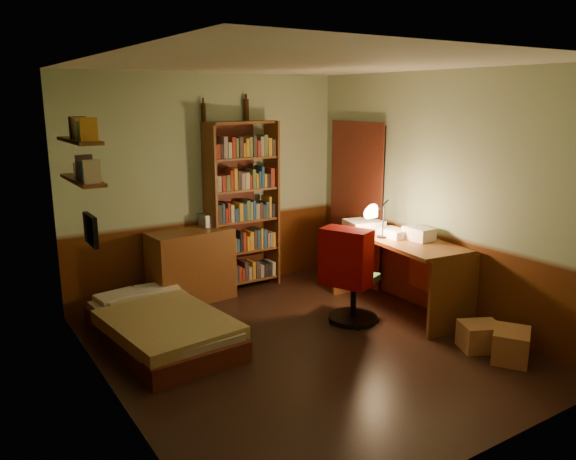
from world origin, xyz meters
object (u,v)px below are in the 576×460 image
dresser (191,266)px  mini_stereo (212,219)px  bed (161,317)px  bookshelf (243,207)px  cardboard_box_b (480,336)px  office_chair (354,273)px  desk (399,275)px  desk_lamp (383,212)px  cardboard_box_a (511,345)px

dresser → mini_stereo: mini_stereo is taller
bed → bookshelf: 1.92m
dresser → cardboard_box_b: (1.75, -2.70, -0.29)m
office_chair → dresser: bearing=103.6°
mini_stereo → cardboard_box_b: mini_stereo is taller
desk → desk_lamp: bearing=148.4°
office_chair → cardboard_box_a: bearing=-92.4°
desk → desk_lamp: (-0.16, 0.12, 0.70)m
mini_stereo → desk: (1.46, -1.68, -0.49)m
bookshelf → cardboard_box_b: size_ratio=5.71×
bed → cardboard_box_b: 3.05m
mini_stereo → desk_lamp: bearing=-53.6°
mini_stereo → office_chair: 1.88m
desk_lamp → cardboard_box_b: desk_lamp is taller
mini_stereo → cardboard_box_b: bearing=-67.0°
dresser → cardboard_box_b: bearing=-61.7°
cardboard_box_a → mini_stereo: bearing=115.0°
bed → bookshelf: bookshelf is taller
bed → bookshelf: (1.45, 1.00, 0.77)m
desk → cardboard_box_a: bearing=-84.3°
dresser → desk: (1.80, -1.55, -0.00)m
bookshelf → bed: bearing=-153.0°
office_chair → cardboard_box_b: 1.38m
desk → cardboard_box_a: desk is taller
bookshelf → office_chair: (0.45, -1.60, -0.49)m
bed → office_chair: size_ratio=1.64×
bookshelf → desk: bearing=-64.5°
bookshelf → cardboard_box_b: (1.02, -2.78, -0.90)m
bed → desk_lamp: bearing=-15.9°
office_chair → bed: bearing=138.0°
desk_lamp → cardboard_box_a: 1.86m
bed → cardboard_box_a: size_ratio=4.59×
bed → desk_lamp: 2.56m
bed → mini_stereo: bearing=41.1°
cardboard_box_a → cardboard_box_b: size_ratio=1.06×
desk → bed: bearing=171.7°
mini_stereo → bookshelf: size_ratio=0.13×
cardboard_box_a → dresser: bearing=120.8°
bookshelf → cardboard_box_a: (1.06, -3.09, -0.88)m
bed → dresser: (0.71, 0.91, 0.16)m
office_chair → cardboard_box_b: office_chair is taller
dresser → desk_lamp: 2.28m
office_chair → cardboard_box_b: (0.57, -1.19, -0.41)m
office_chair → cardboard_box_b: bearing=-89.0°
bed → desk: 2.60m
dresser → desk_lamp: (1.64, -1.43, 0.70)m
mini_stereo → office_chair: office_chair is taller
dresser → cardboard_box_b: 3.23m
desk_lamp → desk: bearing=-52.2°
bookshelf → office_chair: bookshelf is taller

